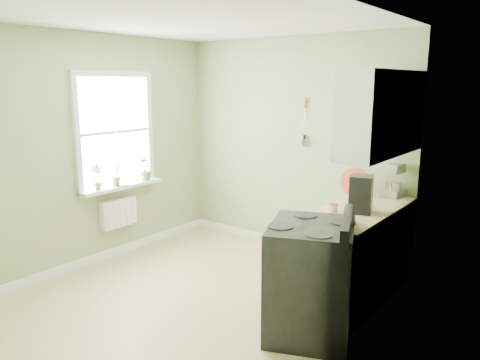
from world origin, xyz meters
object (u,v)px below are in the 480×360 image
Objects in this scene: stove at (311,279)px; coffee_maker at (361,195)px; kettle at (363,186)px; stand_mixer at (396,181)px.

coffee_maker is at bearing 85.55° from stove.
coffee_maker reaches higher than kettle.
stove is 2.72× the size of stand_mixer.
stove is 6.29× the size of kettle.
stove is 1.79m from stand_mixer.
kettle is at bearing 110.91° from coffee_maker.
kettle is 0.49× the size of coffee_maker.
stand_mixer reaches higher than coffee_maker.
coffee_maker is at bearing -92.70° from stand_mixer.
stand_mixer is at bearing 87.30° from coffee_maker.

